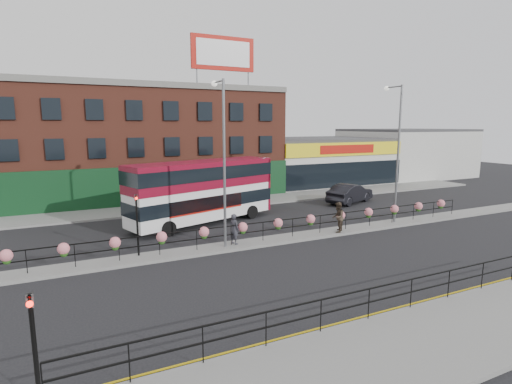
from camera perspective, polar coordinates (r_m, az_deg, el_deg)
name	(u,v)px	position (r m, az deg, el deg)	size (l,w,h in m)	color
ground	(278,241)	(23.95, 3.15, -6.98)	(120.00, 120.00, 0.00)	black
south_pavement	(455,333)	(15.32, 26.56, -17.56)	(60.00, 4.00, 0.15)	gray
north_pavement	(211,204)	(34.61, -6.51, -1.74)	(60.00, 4.00, 0.15)	gray
median	(278,240)	(23.93, 3.15, -6.81)	(60.00, 1.60, 0.15)	gray
yellow_line_inner	(402,307)	(16.68, 20.09, -15.11)	(60.00, 0.10, 0.01)	gold
yellow_line_outer	(405,308)	(16.57, 20.55, -15.31)	(60.00, 0.10, 0.01)	gold
brick_building	(143,143)	(40.70, -15.78, 6.81)	(25.00, 12.21, 10.30)	brown
supermarket	(315,160)	(48.50, 8.37, 4.51)	(15.00, 12.25, 5.30)	silver
warehouse_east	(405,152)	(58.10, 20.52, 5.32)	(14.50, 12.00, 6.30)	#BBBBB5
billboard	(223,53)	(38.16, -4.73, 19.12)	(6.00, 0.29, 4.40)	#AC130A
median_railing	(278,224)	(23.67, 3.17, -4.55)	(30.04, 0.56, 1.23)	black
south_railing	(369,297)	(14.74, 15.86, -14.17)	(20.04, 0.05, 1.12)	black
double_decker_bus	(203,186)	(27.78, -7.55, 0.93)	(11.08, 5.67, 4.37)	white
car	(350,193)	(36.20, 13.28, -0.19)	(5.48, 3.58, 1.71)	black
pedestrian_a	(234,229)	(22.62, -3.12, -5.29)	(0.60, 0.74, 1.75)	#303038
pedestrian_b	(338,217)	(25.57, 11.61, -3.54)	(1.18, 1.17, 1.92)	#392D22
lamp_column_west	(223,149)	(21.67, -4.80, 6.11)	(0.33, 1.59, 9.07)	slate
lamp_column_east	(396,142)	(28.97, 19.38, 6.77)	(0.33, 1.64, 9.33)	slate
traffic_light_south	(33,333)	(10.08, -29.24, -17.19)	(0.15, 0.28, 3.65)	black
traffic_light_median	(137,212)	(21.15, -16.68, -2.69)	(0.15, 0.28, 3.65)	black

